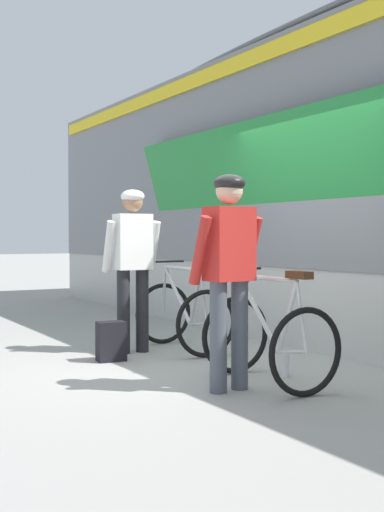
# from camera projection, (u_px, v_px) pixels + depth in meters

# --- Properties ---
(ground_plane) EXTENTS (80.00, 80.00, 0.00)m
(ground_plane) POSITION_uv_depth(u_px,v_px,m) (207.00, 368.00, 6.42)
(ground_plane) COLOR #A09E99
(cyclist_near_in_red) EXTENTS (0.63, 0.34, 1.76)m
(cyclist_near_in_red) POSITION_uv_depth(u_px,v_px,m) (229.00, 262.00, 5.44)
(cyclist_near_in_red) COLOR #4C515B
(cyclist_near_in_red) RESTS_ON ground
(cyclist_far_in_white) EXTENTS (0.62, 0.32, 1.76)m
(cyclist_far_in_white) POSITION_uv_depth(u_px,v_px,m) (133.00, 255.00, 7.22)
(cyclist_far_in_white) COLOR #232328
(cyclist_far_in_white) RESTS_ON ground
(bicycle_near_white) EXTENTS (0.73, 1.08, 0.99)m
(bicycle_near_white) POSITION_uv_depth(u_px,v_px,m) (269.00, 337.00, 5.69)
(bicycle_near_white) COLOR black
(bicycle_near_white) RESTS_ON ground
(bicycle_far_silver) EXTENTS (0.74, 1.09, 0.99)m
(bicycle_far_silver) POSITION_uv_depth(u_px,v_px,m) (184.00, 314.00, 7.38)
(bicycle_far_silver) COLOR black
(bicycle_far_silver) RESTS_ON ground
(backpack_on_platform) EXTENTS (0.30, 0.21, 0.40)m
(backpack_on_platform) POSITION_uv_depth(u_px,v_px,m) (111.00, 341.00, 6.75)
(backpack_on_platform) COLOR black
(backpack_on_platform) RESTS_ON ground
(water_bottle_near_the_bikes) EXTENTS (0.06, 0.06, 0.21)m
(water_bottle_near_the_bikes) POSITION_uv_depth(u_px,v_px,m) (286.00, 365.00, 6.00)
(water_bottle_near_the_bikes) COLOR silver
(water_bottle_near_the_bikes) RESTS_ON ground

